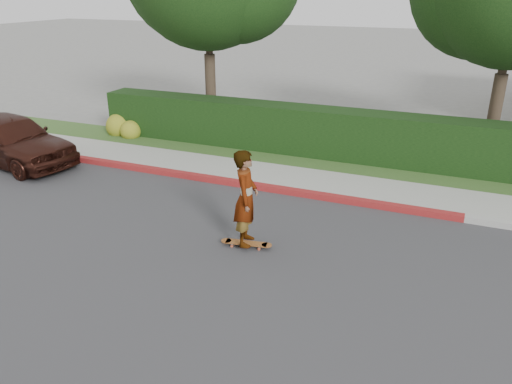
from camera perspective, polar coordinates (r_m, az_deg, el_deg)
ground at (r=8.37m, az=14.93°, el=-13.48°), size 120.00×120.00×0.00m
road at (r=8.37m, az=14.94°, el=-13.45°), size 60.00×8.00×0.01m
curb_far at (r=11.92m, az=17.95°, el=-2.09°), size 60.00×0.20×0.15m
curb_red_section at (r=13.14m, az=-4.13°, el=1.31°), size 12.00×0.21×0.15m
sidewalk_far at (r=12.76m, az=18.35°, el=-0.59°), size 60.00×1.60×0.12m
planting_strip at (r=14.26m, az=18.96°, el=1.70°), size 60.00×1.60×0.10m
hedge at (r=15.03m, az=8.05°, el=6.58°), size 15.00×1.00×1.50m
flowering_shrub at (r=17.77m, az=-14.98°, el=7.12°), size 1.40×1.00×0.90m
skateboard at (r=9.94m, az=-1.11°, el=-5.87°), size 1.05×0.37×0.10m
skateboarder at (r=9.52m, az=-1.16°, el=-0.71°), size 0.62×0.79×1.92m
car_maroon at (r=16.05m, az=-26.18°, el=5.43°), size 4.54×2.45×1.47m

